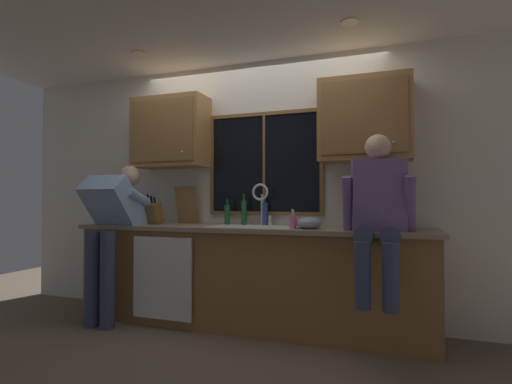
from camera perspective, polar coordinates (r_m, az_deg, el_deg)
back_wall at (r=3.92m, az=0.44°, el=0.44°), size 5.64×0.12×2.55m
ceiling_downlight_left at (r=4.03m, az=-16.86°, el=18.91°), size 0.14×0.14×0.01m
ceiling_downlight_right at (r=3.36m, az=13.65°, el=23.10°), size 0.14×0.14×0.01m
window_glass at (r=3.85m, az=1.25°, el=4.21°), size 1.10×0.02×0.95m
window_frame_top at (r=3.91m, az=1.20°, el=11.41°), size 1.17×0.02×0.04m
window_frame_bottom at (r=3.82m, az=1.21°, el=-3.15°), size 1.17×0.02×0.04m
window_frame_left at (r=4.05m, az=-6.47°, el=3.94°), size 0.04×0.02×0.95m
window_frame_right at (r=3.70m, az=9.61°, el=4.43°), size 0.03×0.02×0.95m
window_mullion_center at (r=3.84m, az=1.20°, el=4.22°), size 0.02×0.02×0.95m
lower_cabinet_run at (r=3.66m, az=-1.37°, el=-12.58°), size 3.24×0.58×0.88m
countertop at (r=3.58m, az=-1.48°, el=-5.40°), size 3.30×0.62×0.04m
dishwasher_front at (r=3.69m, az=-13.64°, el=-12.18°), size 0.60×0.02×0.74m
upper_cabinet_left at (r=4.15m, az=-12.45°, el=8.50°), size 0.78×0.36×0.72m
upper_cabinet_right at (r=3.56m, az=15.68°, el=10.15°), size 0.78×0.36×0.72m
sink at (r=3.57m, az=-0.20°, el=-6.67°), size 0.80×0.46×0.21m
faucet at (r=3.72m, az=0.83°, el=-1.03°), size 0.18×0.09×0.40m
person_standing at (r=3.97m, az=-20.32°, el=-4.25°), size 0.53×0.71×1.52m
person_sitting_on_counter at (r=3.08m, az=17.47°, el=-2.24°), size 0.54×0.63×1.26m
knife_block at (r=4.04m, az=-14.70°, el=-3.06°), size 0.12×0.18×0.32m
cutting_board at (r=4.09m, az=-10.11°, el=-1.92°), size 0.24×0.10×0.38m
mixing_bowl at (r=3.32m, az=7.80°, el=-4.53°), size 0.22×0.22×0.11m
soap_dispenser at (r=3.31m, az=5.45°, el=-4.30°), size 0.06×0.07×0.17m
bottle_green_glass at (r=3.85m, az=-4.25°, el=-3.23°), size 0.05×0.05×0.26m
bottle_tall_clear at (r=3.78m, az=1.22°, el=-3.11°), size 0.07×0.07×0.28m
bottle_amber_small at (r=3.80m, az=-1.78°, el=-2.93°), size 0.05×0.05×0.31m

